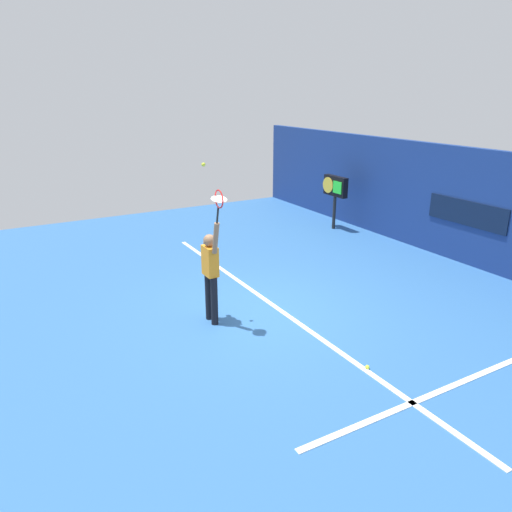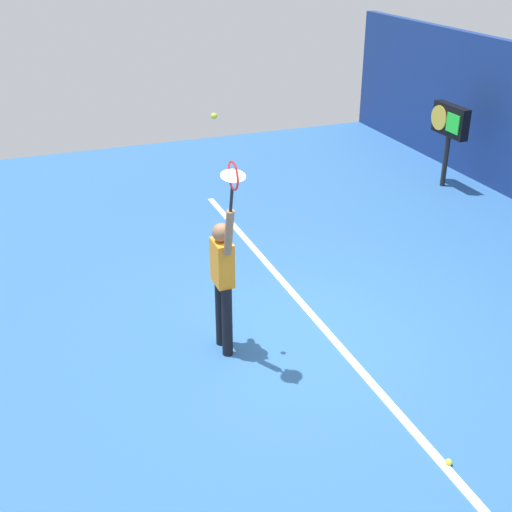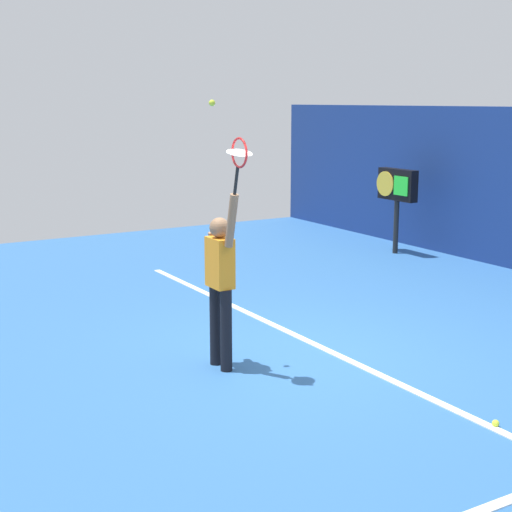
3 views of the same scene
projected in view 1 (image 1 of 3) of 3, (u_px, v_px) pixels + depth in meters
The scene contains 10 objects.
ground_plane at pixel (258, 312), 9.37m from camera, with size 18.00×18.00×0.00m, color #2D609E.
back_wall at pixel (471, 207), 11.69m from camera, with size 18.00×0.20×2.81m, color navy.
sponsor_banner_center at pixel (467, 213), 11.68m from camera, with size 2.20×0.03×0.60m, color #0C1933.
court_baseline at pixel (276, 308), 9.57m from camera, with size 10.00×0.10×0.01m, color white.
court_sideline at pixel (486, 372), 7.39m from camera, with size 0.10×7.00×0.01m, color white.
tennis_player at pixel (211, 271), 8.69m from camera, with size 0.62×0.31×1.98m.
tennis_racket at pixel (219, 201), 7.90m from camera, with size 0.38×0.27×0.63m.
tennis_ball at pixel (203, 165), 8.17m from camera, with size 0.07×0.07×0.07m, color #CCE033.
scoreboard_clock at pixel (335, 188), 14.65m from camera, with size 0.96×0.20×1.64m.
spare_ball at pixel (367, 367), 7.46m from camera, with size 0.07×0.07×0.07m, color #CCE033.
Camera 1 is at (7.37, -4.23, 4.09)m, focal length 33.86 mm.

